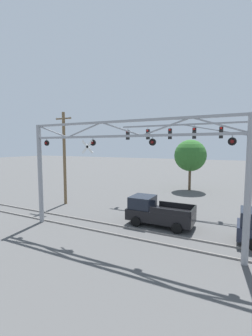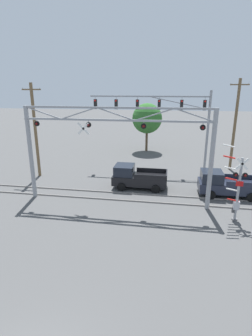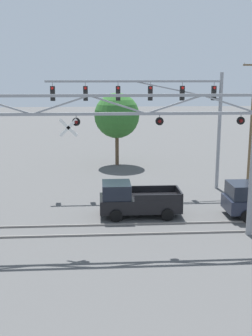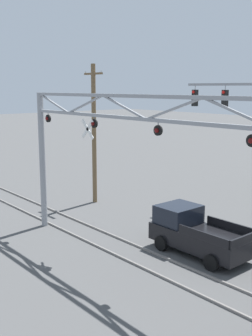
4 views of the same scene
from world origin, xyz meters
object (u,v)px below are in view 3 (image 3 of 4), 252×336
object	(u,v)px
crossing_gantry	(118,148)
pickup_truck_lead	(135,200)
utility_pole_right	(252,120)
background_tree_beyond_span	(117,116)
traffic_signal_span	(169,106)

from	to	relation	value
crossing_gantry	pickup_truck_lead	size ratio (longest dim) A/B	2.94
crossing_gantry	pickup_truck_lead	bearing A→B (deg)	71.40
utility_pole_right	crossing_gantry	bearing A→B (deg)	-135.12
crossing_gantry	background_tree_beyond_span	world-z (taller)	crossing_gantry
pickup_truck_lead	utility_pole_right	distance (m)	12.05
pickup_truck_lead	background_tree_beyond_span	distance (m)	14.41
pickup_truck_lead	utility_pole_right	size ratio (longest dim) A/B	0.50
crossing_gantry	pickup_truck_lead	xyz separation A→B (m)	(1.11, 3.30, -3.60)
pickup_truck_lead	utility_pole_right	bearing A→B (deg)	37.06
utility_pole_right	background_tree_beyond_span	world-z (taller)	utility_pole_right
crossing_gantry	traffic_signal_span	bearing A→B (deg)	66.51
traffic_signal_span	utility_pole_right	size ratio (longest dim) A/B	1.30
pickup_truck_lead	traffic_signal_span	bearing A→B (deg)	63.77
pickup_truck_lead	utility_pole_right	xyz separation A→B (m)	(9.12, 6.88, 3.83)
crossing_gantry	traffic_signal_span	size ratio (longest dim) A/B	1.13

